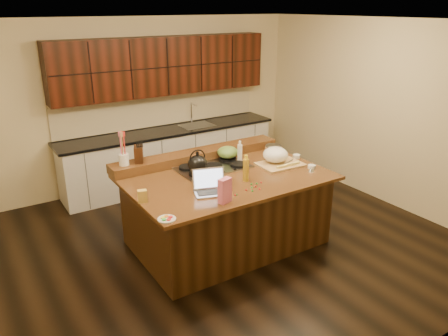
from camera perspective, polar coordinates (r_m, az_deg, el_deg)
room at (r=5.15m, az=0.30°, el=3.48°), size 5.52×5.02×2.72m
island at (r=5.47m, az=0.28°, el=-5.41°), size 2.40×1.60×0.92m
back_ledge at (r=5.83m, az=-3.43°, el=1.71°), size 2.40×0.30×0.12m
cooktop at (r=5.52m, az=-1.39°, el=0.14°), size 0.92×0.52×0.05m
back_counter at (r=7.27m, az=-7.26°, el=5.43°), size 3.70×0.66×2.40m
kettle at (r=5.23m, az=-3.48°, el=0.52°), size 0.29×0.29×0.22m
green_bowl at (r=5.74m, az=0.49°, el=2.08°), size 0.35×0.35×0.15m
laptop at (r=4.81m, az=-1.86°, el=-2.37°), size 0.43×0.38×0.25m
oil_bottle at (r=5.08m, az=2.87°, el=-0.28°), size 0.07×0.07×0.27m
vinegar_bottle at (r=5.67m, az=2.08°, el=1.86°), size 0.07×0.07×0.25m
wooden_tray at (r=5.67m, az=6.89°, el=1.46°), size 0.58×0.46×0.23m
ramekin_a at (r=5.62m, az=11.39°, el=0.16°), size 0.11×0.11×0.04m
ramekin_b at (r=5.97m, az=9.45°, el=1.52°), size 0.11×0.11×0.04m
ramekin_c at (r=5.99m, az=7.47°, el=1.70°), size 0.12×0.12×0.04m
strainer_bowl at (r=6.11m, az=6.46°, el=2.36°), size 0.25×0.25×0.09m
kitchen_timer at (r=5.51m, az=11.34°, el=-0.10°), size 0.09×0.09×0.07m
pink_bag at (r=4.53m, az=0.10°, el=-2.96°), size 0.16×0.11×0.27m
candy_plate at (r=4.27m, az=-7.49°, el=-6.61°), size 0.20×0.20×0.01m
package_box at (r=4.64m, az=-10.61°, el=-3.64°), size 0.11×0.09×0.13m
utensil_crock at (r=5.40m, az=-12.94°, el=1.10°), size 0.13×0.13×0.14m
knife_block at (r=5.45m, az=-11.08°, el=1.79°), size 0.16×0.19×0.20m
gumdrop_0 at (r=4.96m, az=4.17°, el=-2.42°), size 0.02×0.02×0.02m
gumdrop_1 at (r=5.03m, az=3.60°, el=-2.09°), size 0.02×0.02×0.02m
gumdrop_2 at (r=4.86m, az=1.02°, el=-2.86°), size 0.02×0.02×0.02m
gumdrop_3 at (r=4.93m, az=3.65°, el=-2.56°), size 0.02×0.02×0.02m
gumdrop_4 at (r=4.90m, az=4.68°, el=-2.73°), size 0.02×0.02×0.02m
gumdrop_5 at (r=5.04m, az=4.30°, el=-2.03°), size 0.02×0.02×0.02m
gumdrop_6 at (r=4.86m, az=2.92°, el=-2.88°), size 0.02×0.02×0.02m
gumdrop_7 at (r=4.74m, az=1.65°, el=-3.51°), size 0.02×0.02×0.02m
gumdrop_8 at (r=4.74m, az=1.48°, el=-3.54°), size 0.02×0.02×0.02m
gumdrop_9 at (r=4.85m, az=3.72°, el=-3.00°), size 0.02×0.02×0.02m
gumdrop_10 at (r=5.08m, az=4.89°, el=-1.89°), size 0.02×0.02×0.02m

